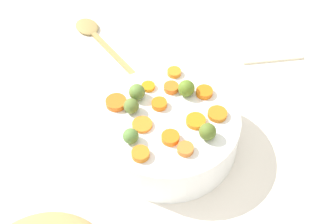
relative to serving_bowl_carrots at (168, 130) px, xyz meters
name	(u,v)px	position (x,y,z in m)	size (l,w,h in m)	color
tabletop	(160,150)	(0.00, 0.02, -0.05)	(2.40, 2.40, 0.02)	white
serving_bowl_carrots	(168,130)	(0.00, 0.00, 0.00)	(0.27, 0.27, 0.09)	white
carrot_slice_0	(116,102)	(0.07, 0.08, 0.05)	(0.04, 0.04, 0.01)	orange
carrot_slice_1	(217,114)	(-0.04, -0.08, 0.05)	(0.04, 0.04, 0.01)	orange
carrot_slice_2	(171,88)	(0.06, -0.03, 0.05)	(0.03, 0.03, 0.01)	orange
carrot_slice_3	(185,149)	(-0.09, 0.01, 0.05)	(0.03, 0.03, 0.01)	orange
carrot_slice_4	(174,72)	(0.09, -0.06, 0.05)	(0.03, 0.03, 0.01)	orange
carrot_slice_5	(196,121)	(-0.04, -0.04, 0.05)	(0.04, 0.04, 0.01)	orange
carrot_slice_6	(148,87)	(0.08, 0.01, 0.05)	(0.03, 0.03, 0.01)	orange
carrot_slice_7	(159,104)	(0.03, 0.01, 0.05)	(0.03, 0.03, 0.01)	orange
carrot_slice_8	(141,154)	(-0.06, 0.08, 0.05)	(0.03, 0.03, 0.01)	orange
carrot_slice_9	(204,92)	(0.02, -0.09, 0.05)	(0.03, 0.03, 0.01)	orange
carrot_slice_10	(141,123)	(0.00, 0.05, 0.05)	(0.04, 0.04, 0.01)	orange
carrot_slice_11	(172,137)	(-0.05, 0.02, 0.05)	(0.03, 0.03, 0.01)	orange
brussels_sprout_0	(131,136)	(-0.03, 0.08, 0.06)	(0.03, 0.03, 0.03)	#5A853C
brussels_sprout_1	(186,88)	(0.04, -0.05, 0.06)	(0.03, 0.03, 0.03)	olive
brussels_sprout_2	(208,132)	(-0.07, -0.04, 0.06)	(0.03, 0.03, 0.03)	#587028
brussels_sprout_3	(131,106)	(0.04, 0.06, 0.06)	(0.03, 0.03, 0.03)	olive
brussels_sprout_4	(137,92)	(0.07, 0.04, 0.06)	(0.03, 0.03, 0.03)	olive
wooden_spoon	(96,36)	(0.37, 0.03, -0.04)	(0.28, 0.09, 0.01)	tan
dish_towel	(264,38)	(0.19, -0.35, -0.04)	(0.17, 0.15, 0.01)	beige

